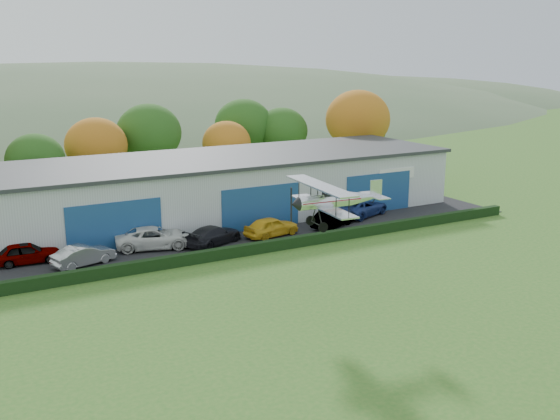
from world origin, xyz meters
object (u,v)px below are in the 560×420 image
biplane (333,199)px  hangar (231,185)px  car_2 (155,238)px  car_3 (213,235)px  car_4 (271,227)px  car_1 (84,255)px  car_0 (26,253)px  car_6 (362,207)px  car_5 (333,218)px

biplane → hangar: bearing=85.2°
car_2 → car_3: (4.19, -1.19, -0.08)m
car_4 → car_2: bearing=70.5°
car_1 → car_3: bearing=-106.0°
hangar → car_3: size_ratio=8.23×
car_0 → car_6: 28.12m
car_2 → car_5: size_ratio=1.26×
biplane → car_5: bearing=61.2°
car_0 → biplane: size_ratio=0.67×
car_2 → car_3: car_2 is taller
car_1 → car_2: 5.67m
hangar → car_2: bearing=-142.9°
car_6 → biplane: bearing=118.8°
car_6 → biplane: size_ratio=0.84×
car_4 → biplane: (-3.49, -13.96, 5.38)m
car_3 → car_2: bearing=49.9°
car_4 → biplane: bearing=155.0°
car_4 → biplane: 15.36m
hangar → car_1: (-14.87, -8.59, -1.90)m
car_1 → car_2: size_ratio=0.75×
car_2 → hangar: bearing=-38.3°
car_4 → car_5: (5.81, -0.03, -0.03)m
hangar → car_2: hangar is taller
car_5 → car_6: size_ratio=0.82×
car_1 → hangar: bearing=-77.8°
car_5 → car_3: bearing=64.3°
car_0 → car_2: (8.83, -0.75, 0.04)m
car_0 → car_6: car_6 is taller
car_0 → car_4: 18.01m
car_1 → car_3: car_3 is taller
car_6 → car_5: bearing=93.8°
car_3 → car_4: bearing=-116.2°
car_2 → car_5: 14.93m
car_5 → car_6: (4.42, 1.99, 0.02)m
biplane → car_2: bearing=114.9°
car_1 → car_4: 14.53m
car_2 → car_3: bearing=-91.2°
car_0 → car_2: size_ratio=0.77×
car_3 → biplane: biplane is taller
hangar → car_1: hangar is taller
car_6 → car_4: bearing=80.4°
car_2 → biplane: bearing=-145.4°
car_3 → car_4: 4.87m
hangar → car_5: (5.47, -8.47, -1.86)m
hangar → car_2: (-9.40, -7.10, -1.81)m
car_0 → car_5: (23.70, -2.13, -0.00)m
hangar → car_6: 11.97m
car_3 → car_6: (15.10, 1.81, 0.05)m
car_0 → car_2: car_2 is taller
car_6 → car_1: bearing=74.4°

